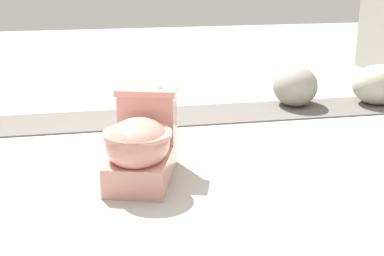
# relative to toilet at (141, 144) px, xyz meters

# --- Properties ---
(ground_plane) EXTENTS (14.00, 14.00, 0.00)m
(ground_plane) POSITION_rel_toilet_xyz_m (0.04, 0.17, -0.22)
(ground_plane) COLOR #A8A59E
(gravel_strip) EXTENTS (0.56, 8.00, 0.01)m
(gravel_strip) POSITION_rel_toilet_xyz_m (-1.23, 0.67, -0.21)
(gravel_strip) COLOR #605B56
(gravel_strip) RESTS_ON ground
(toilet) EXTENTS (0.71, 0.54, 0.52)m
(toilet) POSITION_rel_toilet_xyz_m (0.00, 0.00, 0.00)
(toilet) COLOR tan
(toilet) RESTS_ON ground
(boulder_near) EXTENTS (0.56, 0.51, 0.36)m
(boulder_near) POSITION_rel_toilet_xyz_m (-1.37, 1.50, -0.04)
(boulder_near) COLOR gray
(boulder_near) RESTS_ON ground
(boulder_far) EXTENTS (0.58, 0.63, 0.35)m
(boulder_far) POSITION_rel_toilet_xyz_m (-1.27, 2.25, -0.04)
(boulder_far) COLOR #ADA899
(boulder_far) RESTS_ON ground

